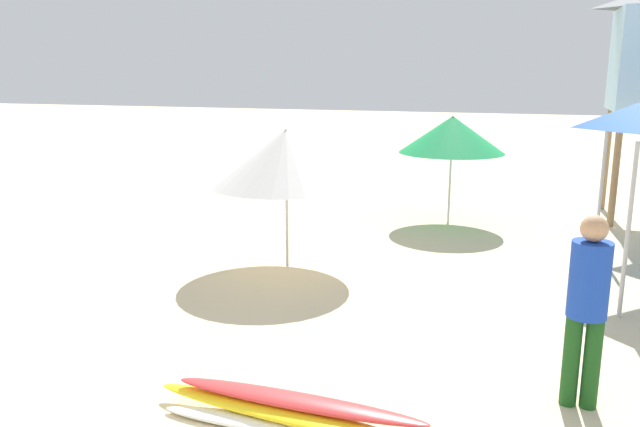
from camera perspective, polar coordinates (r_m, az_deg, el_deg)
The scene contains 4 objects.
surfboard_pile at distance 5.28m, azimuth -2.68°, elevation -17.45°, with size 2.33×0.49×0.24m.
lifeguard_near_left at distance 5.67m, azimuth 22.78°, elevation -7.10°, with size 0.32×0.32×1.65m.
beach_umbrella_left at distance 8.89m, azimuth -3.04°, elevation 5.05°, with size 2.20×2.20×1.97m.
beach_umbrella_mid at distance 11.86m, azimuth 11.71°, elevation 6.93°, with size 1.91×1.91×1.96m.
Camera 1 is at (2.39, -2.82, 2.78)m, focal length 35.83 mm.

